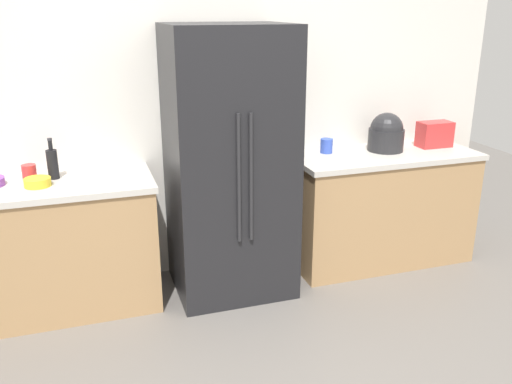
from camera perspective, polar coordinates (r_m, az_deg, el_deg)
The scene contains 10 objects.
kitchen_back_panel at distance 4.03m, azimuth -6.85°, elevation 11.28°, with size 4.92×0.10×2.88m, color silver.
counter_left at distance 3.88m, azimuth -22.23°, elevation -5.59°, with size 1.59×0.62×0.89m.
counter_right at distance 4.45m, azimuth 12.82°, elevation -1.53°, with size 1.45×0.62×0.89m.
refrigerator at distance 3.77m, azimuth -2.78°, elevation 2.93°, with size 0.81×0.73×1.86m.
toaster at distance 4.60m, azimuth 18.15°, elevation 5.75°, with size 0.27×0.15×0.20m, color red.
rice_cooker at distance 4.37m, azimuth 13.45°, elevation 5.93°, with size 0.28×0.28×0.30m.
bottle_a at distance 3.78m, azimuth -20.49°, elevation 2.83°, with size 0.07×0.07×0.27m.
cup_a at distance 4.23m, azimuth 7.38°, elevation 4.81°, with size 0.09×0.09×0.11m, color blue.
cup_b at distance 3.84m, azimuth -22.61°, elevation 1.95°, with size 0.09×0.09×0.10m, color red.
bowl_c at distance 3.67m, azimuth -21.86°, elevation 0.96°, with size 0.16×0.16×0.05m, color yellow.
Camera 1 is at (-0.79, -2.20, 1.96)m, focal length 38.28 mm.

